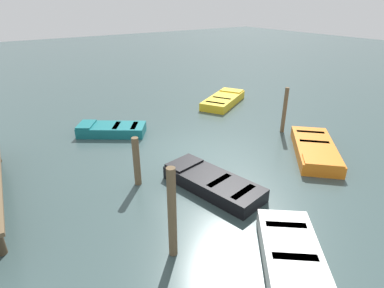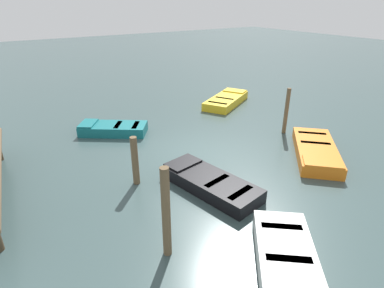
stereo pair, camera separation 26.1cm
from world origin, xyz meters
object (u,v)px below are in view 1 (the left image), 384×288
rowboat_white (297,275)px  rowboat_yellow (223,100)px  rowboat_teal (111,129)px  mooring_piling_center (285,110)px  rowboat_black (212,182)px  mooring_piling_mid_left (172,214)px  rowboat_orange (315,149)px  mooring_piling_far_right (137,161)px

rowboat_white → rowboat_yellow: (9.89, -6.24, 0.00)m
rowboat_teal → mooring_piling_center: mooring_piling_center is taller
rowboat_black → mooring_piling_mid_left: mooring_piling_mid_left is taller
rowboat_orange → rowboat_teal: bearing=-93.4°
rowboat_yellow → rowboat_orange: size_ratio=1.04×
rowboat_orange → mooring_piling_mid_left: mooring_piling_mid_left is taller
rowboat_black → mooring_piling_center: mooring_piling_center is taller
rowboat_yellow → mooring_piling_center: (-4.40, 0.41, 0.74)m
rowboat_orange → mooring_piling_far_right: size_ratio=2.17×
rowboat_yellow → mooring_piling_far_right: 8.65m
rowboat_black → rowboat_white: 3.73m
rowboat_white → mooring_piling_center: (5.49, -5.83, 0.74)m
rowboat_white → mooring_piling_mid_left: bearing=-103.3°
rowboat_black → rowboat_yellow: size_ratio=0.93×
rowboat_yellow → mooring_piling_center: 4.48m
rowboat_orange → rowboat_white: bearing=-12.2°
rowboat_white → rowboat_orange: same height
rowboat_yellow → mooring_piling_far_right: mooring_piling_far_right is taller
rowboat_white → mooring_piling_center: size_ratio=1.87×
rowboat_teal → mooring_piling_mid_left: (-7.22, 1.38, 0.87)m
rowboat_yellow → mooring_piling_center: mooring_piling_center is taller
rowboat_black → rowboat_teal: size_ratio=1.15×
mooring_piling_center → mooring_piling_far_right: mooring_piling_center is taller
rowboat_yellow → rowboat_orange: 6.61m
mooring_piling_center → mooring_piling_far_right: bearing=92.9°
rowboat_teal → mooring_piling_far_right: bearing=114.7°
rowboat_orange → mooring_piling_center: size_ratio=1.75×
rowboat_white → mooring_piling_far_right: 5.27m
rowboat_black → rowboat_orange: same height
rowboat_teal → mooring_piling_mid_left: mooring_piling_mid_left is taller
rowboat_yellow → mooring_piling_mid_left: size_ratio=1.60×
rowboat_teal → rowboat_orange: size_ratio=0.85×
rowboat_white → rowboat_yellow: same height
rowboat_teal → rowboat_white: bearing=126.5°
mooring_piling_center → rowboat_white: bearing=133.3°
rowboat_orange → mooring_piling_center: (2.12, -0.70, 0.74)m
mooring_piling_center → mooring_piling_far_right: size_ratio=1.25×
rowboat_black → rowboat_yellow: bearing=-53.2°
rowboat_orange → rowboat_yellow: bearing=-145.2°
mooring_piling_mid_left → mooring_piling_center: mooring_piling_mid_left is taller
rowboat_teal → mooring_piling_center: size_ratio=1.48×
mooring_piling_mid_left → mooring_piling_center: bearing=-65.2°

